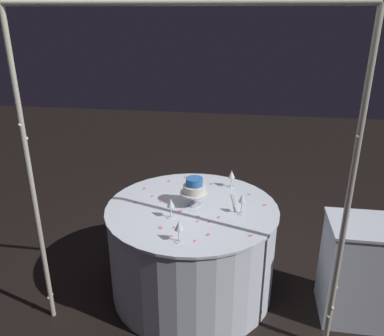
# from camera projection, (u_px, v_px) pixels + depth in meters

# --- Properties ---
(ground_plane) EXTENTS (12.00, 12.00, 0.00)m
(ground_plane) POSITION_uv_depth(u_px,v_px,m) (192.00, 287.00, 3.29)
(ground_plane) COLOR black
(decorative_arch) EXTENTS (2.05, 0.05, 2.22)m
(decorative_arch) POSITION_uv_depth(u_px,v_px,m) (180.00, 142.00, 2.31)
(decorative_arch) COLOR #B7B29E
(decorative_arch) RESTS_ON ground
(main_table) EXTENTS (1.33, 1.33, 0.76)m
(main_table) POSITION_uv_depth(u_px,v_px,m) (192.00, 249.00, 3.14)
(main_table) COLOR silver
(main_table) RESTS_ON ground
(side_table) EXTENTS (0.45, 0.45, 0.78)m
(side_table) POSITION_uv_depth(u_px,v_px,m) (354.00, 270.00, 2.87)
(side_table) COLOR silver
(side_table) RESTS_ON ground
(tiered_cake) EXTENTS (0.22, 0.22, 0.22)m
(tiered_cake) POSITION_uv_depth(u_px,v_px,m) (194.00, 188.00, 2.98)
(tiered_cake) COLOR silver
(tiered_cake) RESTS_ON main_table
(wine_glass_0) EXTENTS (0.06, 0.06, 0.15)m
(wine_glass_0) POSITION_uv_depth(u_px,v_px,m) (232.00, 175.00, 3.30)
(wine_glass_0) COLOR silver
(wine_glass_0) RESTS_ON main_table
(wine_glass_1) EXTENTS (0.06, 0.06, 0.15)m
(wine_glass_1) POSITION_uv_depth(u_px,v_px,m) (171.00, 204.00, 2.80)
(wine_glass_1) COLOR silver
(wine_glass_1) RESTS_ON main_table
(wine_glass_2) EXTENTS (0.06, 0.06, 0.15)m
(wine_glass_2) POSITION_uv_depth(u_px,v_px,m) (179.00, 227.00, 2.51)
(wine_glass_2) COLOR silver
(wine_glass_2) RESTS_ON main_table
(wine_glass_3) EXTENTS (0.06, 0.06, 0.16)m
(wine_glass_3) POSITION_uv_depth(u_px,v_px,m) (242.00, 200.00, 2.85)
(wine_glass_3) COLOR silver
(wine_glass_3) RESTS_ON main_table
(cake_knife) EXTENTS (0.07, 0.29, 0.01)m
(cake_knife) POSITION_uv_depth(u_px,v_px,m) (235.00, 204.00, 3.04)
(cake_knife) COLOR silver
(cake_knife) RESTS_ON main_table
(rose_petal_0) EXTENTS (0.04, 0.03, 0.00)m
(rose_petal_0) POSITION_uv_depth(u_px,v_px,m) (135.00, 202.00, 3.06)
(rose_petal_0) COLOR #EA6B84
(rose_petal_0) RESTS_ON main_table
(rose_petal_1) EXTENTS (0.03, 0.04, 0.00)m
(rose_petal_1) POSITION_uv_depth(u_px,v_px,m) (219.00, 217.00, 2.85)
(rose_petal_1) COLOR #EA6B84
(rose_petal_1) RESTS_ON main_table
(rose_petal_2) EXTENTS (0.03, 0.03, 0.00)m
(rose_petal_2) POSITION_uv_depth(u_px,v_px,m) (209.00, 222.00, 2.79)
(rose_petal_2) COLOR #EA6B84
(rose_petal_2) RESTS_ON main_table
(rose_petal_3) EXTENTS (0.02, 0.03, 0.00)m
(rose_petal_3) POSITION_uv_depth(u_px,v_px,m) (195.00, 241.00, 2.55)
(rose_petal_3) COLOR #EA6B84
(rose_petal_3) RESTS_ON main_table
(rose_petal_4) EXTENTS (0.04, 0.04, 0.00)m
(rose_petal_4) POSITION_uv_depth(u_px,v_px,m) (152.00, 196.00, 3.17)
(rose_petal_4) COLOR #EA6B84
(rose_petal_4) RESTS_ON main_table
(rose_petal_5) EXTENTS (0.04, 0.04, 0.00)m
(rose_petal_5) POSITION_uv_depth(u_px,v_px,m) (169.00, 181.00, 3.45)
(rose_petal_5) COLOR #EA6B84
(rose_petal_5) RESTS_ON main_table
(rose_petal_6) EXTENTS (0.03, 0.02, 0.00)m
(rose_petal_6) POSITION_uv_depth(u_px,v_px,m) (198.00, 216.00, 2.86)
(rose_petal_6) COLOR #EA6B84
(rose_petal_6) RESTS_ON main_table
(rose_petal_7) EXTENTS (0.02, 0.03, 0.00)m
(rose_petal_7) POSITION_uv_depth(u_px,v_px,m) (174.00, 227.00, 2.71)
(rose_petal_7) COLOR #EA6B84
(rose_petal_7) RESTS_ON main_table
(rose_petal_8) EXTENTS (0.05, 0.05, 0.00)m
(rose_petal_8) POSITION_uv_depth(u_px,v_px,m) (180.00, 211.00, 2.93)
(rose_petal_8) COLOR #EA6B84
(rose_petal_8) RESTS_ON main_table
(rose_petal_9) EXTENTS (0.04, 0.04, 0.00)m
(rose_petal_9) POSITION_uv_depth(u_px,v_px,m) (186.00, 177.00, 3.53)
(rose_petal_9) COLOR #EA6B84
(rose_petal_9) RESTS_ON main_table
(rose_petal_10) EXTENTS (0.04, 0.04, 0.00)m
(rose_petal_10) POSITION_uv_depth(u_px,v_px,m) (161.00, 201.00, 3.08)
(rose_petal_10) COLOR #EA6B84
(rose_petal_10) RESTS_ON main_table
(rose_petal_11) EXTENTS (0.05, 0.05, 0.00)m
(rose_petal_11) POSITION_uv_depth(u_px,v_px,m) (161.00, 228.00, 2.71)
(rose_petal_11) COLOR #EA6B84
(rose_petal_11) RESTS_ON main_table
(rose_petal_12) EXTENTS (0.03, 0.04, 0.00)m
(rose_petal_12) POSITION_uv_depth(u_px,v_px,m) (211.00, 184.00, 3.40)
(rose_petal_12) COLOR #EA6B84
(rose_petal_12) RESTS_ON main_table
(rose_petal_13) EXTENTS (0.04, 0.04, 0.00)m
(rose_petal_13) POSITION_uv_depth(u_px,v_px,m) (208.00, 234.00, 2.63)
(rose_petal_13) COLOR #EA6B84
(rose_petal_13) RESTS_ON main_table
(rose_petal_14) EXTENTS (0.04, 0.04, 0.00)m
(rose_petal_14) POSITION_uv_depth(u_px,v_px,m) (250.00, 236.00, 2.61)
(rose_petal_14) COLOR #EA6B84
(rose_petal_14) RESTS_ON main_table
(rose_petal_15) EXTENTS (0.03, 0.03, 0.00)m
(rose_petal_15) POSITION_uv_depth(u_px,v_px,m) (171.00, 211.00, 2.94)
(rose_petal_15) COLOR #EA6B84
(rose_petal_15) RESTS_ON main_table
(rose_petal_16) EXTENTS (0.03, 0.03, 0.00)m
(rose_petal_16) POSITION_uv_depth(u_px,v_px,m) (249.00, 194.00, 3.20)
(rose_petal_16) COLOR #EA6B84
(rose_petal_16) RESTS_ON main_table
(rose_petal_17) EXTENTS (0.03, 0.02, 0.00)m
(rose_petal_17) POSITION_uv_depth(u_px,v_px,m) (172.00, 236.00, 2.61)
(rose_petal_17) COLOR #EA6B84
(rose_petal_17) RESTS_ON main_table
(rose_petal_18) EXTENTS (0.03, 0.03, 0.00)m
(rose_petal_18) POSITION_uv_depth(u_px,v_px,m) (197.00, 221.00, 2.79)
(rose_petal_18) COLOR #EA6B84
(rose_petal_18) RESTS_ON main_table
(rose_petal_19) EXTENTS (0.04, 0.03, 0.00)m
(rose_petal_19) POSITION_uv_depth(u_px,v_px,m) (265.00, 205.00, 3.03)
(rose_petal_19) COLOR #EA6B84
(rose_petal_19) RESTS_ON main_table
(rose_petal_20) EXTENTS (0.03, 0.04, 0.00)m
(rose_petal_20) POSITION_uv_depth(u_px,v_px,m) (144.00, 189.00, 3.30)
(rose_petal_20) COLOR #EA6B84
(rose_petal_20) RESTS_ON main_table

